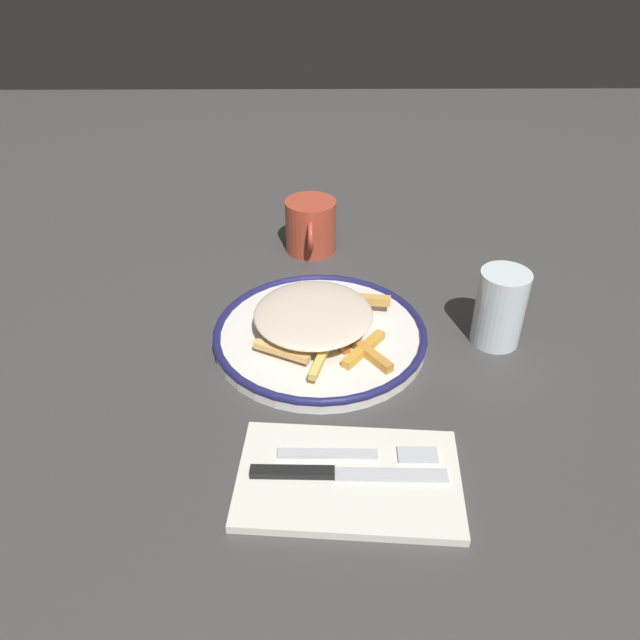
{
  "coord_description": "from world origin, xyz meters",
  "views": [
    {
      "loc": [
        0.69,
        -0.01,
        0.52
      ],
      "look_at": [
        0.0,
        0.0,
        0.04
      ],
      "focal_mm": 34.63,
      "sensor_mm": 36.0,
      "label": 1
    }
  ],
  "objects_px": {
    "fries_heap": "(318,319)",
    "fork": "(359,454)",
    "plate": "(320,334)",
    "coffee_mug": "(311,226)",
    "napkin": "(349,479)",
    "water_glass": "(500,308)",
    "knife": "(331,473)"
  },
  "relations": [
    {
      "from": "fries_heap",
      "to": "fork",
      "type": "bearing_deg",
      "value": 11.51
    },
    {
      "from": "plate",
      "to": "coffee_mug",
      "type": "bearing_deg",
      "value": -177.1
    },
    {
      "from": "plate",
      "to": "napkin",
      "type": "height_order",
      "value": "plate"
    },
    {
      "from": "plate",
      "to": "water_glass",
      "type": "xyz_separation_m",
      "value": [
        0.0,
        0.24,
        0.04
      ]
    },
    {
      "from": "knife",
      "to": "fork",
      "type": "bearing_deg",
      "value": 131.19
    },
    {
      "from": "fries_heap",
      "to": "coffee_mug",
      "type": "relative_size",
      "value": 1.76
    },
    {
      "from": "coffee_mug",
      "to": "fork",
      "type": "bearing_deg",
      "value": 6.32
    },
    {
      "from": "fries_heap",
      "to": "water_glass",
      "type": "bearing_deg",
      "value": 91.58
    },
    {
      "from": "napkin",
      "to": "water_glass",
      "type": "bearing_deg",
      "value": 139.21
    },
    {
      "from": "napkin",
      "to": "fork",
      "type": "relative_size",
      "value": 1.35
    },
    {
      "from": "plate",
      "to": "water_glass",
      "type": "distance_m",
      "value": 0.25
    },
    {
      "from": "coffee_mug",
      "to": "knife",
      "type": "bearing_deg",
      "value": 2.55
    },
    {
      "from": "water_glass",
      "to": "coffee_mug",
      "type": "bearing_deg",
      "value": -135.84
    },
    {
      "from": "plate",
      "to": "coffee_mug",
      "type": "distance_m",
      "value": 0.27
    },
    {
      "from": "fries_heap",
      "to": "knife",
      "type": "bearing_deg",
      "value": 3.01
    },
    {
      "from": "fork",
      "to": "water_glass",
      "type": "bearing_deg",
      "value": 137.52
    },
    {
      "from": "napkin",
      "to": "knife",
      "type": "relative_size",
      "value": 1.13
    },
    {
      "from": "fries_heap",
      "to": "fork",
      "type": "distance_m",
      "value": 0.22
    },
    {
      "from": "fork",
      "to": "plate",
      "type": "bearing_deg",
      "value": -169.67
    },
    {
      "from": "napkin",
      "to": "knife",
      "type": "distance_m",
      "value": 0.02
    },
    {
      "from": "napkin",
      "to": "coffee_mug",
      "type": "xyz_separation_m",
      "value": [
        -0.52,
        -0.04,
        0.04
      ]
    },
    {
      "from": "plate",
      "to": "coffee_mug",
      "type": "relative_size",
      "value": 2.58
    },
    {
      "from": "fries_heap",
      "to": "coffee_mug",
      "type": "xyz_separation_m",
      "value": [
        -0.27,
        -0.01,
        0.0
      ]
    },
    {
      "from": "napkin",
      "to": "knife",
      "type": "bearing_deg",
      "value": -91.57
    },
    {
      "from": "fries_heap",
      "to": "knife",
      "type": "height_order",
      "value": "fries_heap"
    },
    {
      "from": "fork",
      "to": "napkin",
      "type": "bearing_deg",
      "value": -23.75
    },
    {
      "from": "fries_heap",
      "to": "coffee_mug",
      "type": "bearing_deg",
      "value": -177.87
    },
    {
      "from": "fries_heap",
      "to": "knife",
      "type": "relative_size",
      "value": 0.96
    },
    {
      "from": "fork",
      "to": "knife",
      "type": "distance_m",
      "value": 0.04
    },
    {
      "from": "coffee_mug",
      "to": "water_glass",
      "type": "bearing_deg",
      "value": 44.16
    },
    {
      "from": "plate",
      "to": "knife",
      "type": "xyz_separation_m",
      "value": [
        0.25,
        0.01,
        0.0
      ]
    },
    {
      "from": "water_glass",
      "to": "knife",
      "type": "bearing_deg",
      "value": -43.24
    }
  ]
}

